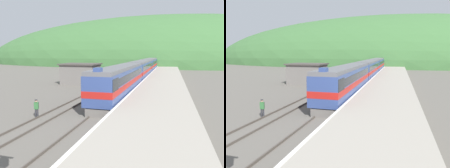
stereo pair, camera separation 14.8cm
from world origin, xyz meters
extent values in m
cube|color=#4C443D|center=(-0.72, 70.00, 0.08)|extent=(0.08, 180.00, 0.16)
cube|color=#4C443D|center=(0.72, 70.00, 0.08)|extent=(0.08, 180.00, 0.16)
cube|color=#4C443D|center=(-5.07, 70.00, 0.08)|extent=(0.08, 180.00, 0.16)
cube|color=#4C443D|center=(-3.64, 70.00, 0.08)|extent=(0.08, 180.00, 0.16)
cube|color=#9E9689|center=(4.96, 50.00, 0.55)|extent=(6.79, 140.00, 1.09)
cube|color=silver|center=(1.69, 50.00, 1.10)|extent=(0.24, 140.00, 0.01)
ellipsoid|color=#3D6B38|center=(0.00, 121.74, 0.00)|extent=(209.76, 94.39, 50.30)
cube|color=slate|center=(-10.06, 35.48, 1.78)|extent=(6.31, 4.83, 3.56)
cube|color=#47423D|center=(-10.06, 35.48, 3.68)|extent=(6.81, 5.33, 0.24)
cube|color=black|center=(0.00, 25.04, 0.42)|extent=(2.36, 18.07, 0.85)
cube|color=#334784|center=(0.00, 25.04, 2.27)|extent=(2.88, 19.22, 2.84)
cube|color=red|center=(0.00, 25.04, 2.04)|extent=(2.91, 19.24, 0.63)
cube|color=black|center=(0.00, 25.04, 2.90)|extent=(2.90, 18.07, 0.85)
cube|color=slate|center=(0.00, 25.04, 3.89)|extent=(2.70, 19.22, 0.40)
cube|color=black|center=(0.00, 16.55, 2.90)|extent=(2.92, 2.20, 1.14)
cube|color=#334784|center=(0.00, 15.87, 4.27)|extent=(0.64, 0.80, 0.36)
cube|color=slate|center=(0.00, 15.62, 0.38)|extent=(2.24, 0.40, 0.77)
cube|color=black|center=(0.00, 45.14, 0.42)|extent=(2.36, 18.04, 0.85)
cube|color=#334784|center=(0.00, 45.14, 2.27)|extent=(2.88, 19.19, 2.84)
cube|color=red|center=(0.00, 45.14, 2.04)|extent=(2.91, 19.21, 0.63)
cube|color=black|center=(0.00, 45.14, 2.90)|extent=(2.90, 18.04, 0.85)
cube|color=slate|center=(0.00, 45.14, 3.89)|extent=(2.70, 19.19, 0.40)
cube|color=black|center=(0.00, 65.23, 0.42)|extent=(2.36, 18.04, 0.85)
cube|color=#334784|center=(0.00, 65.23, 2.27)|extent=(2.88, 19.19, 2.84)
cube|color=red|center=(0.00, 65.23, 2.04)|extent=(2.91, 19.21, 0.63)
cube|color=black|center=(0.00, 65.23, 2.90)|extent=(2.90, 18.04, 0.85)
cube|color=slate|center=(0.00, 65.23, 3.89)|extent=(2.70, 19.19, 0.40)
cube|color=black|center=(0.00, 85.32, 0.42)|extent=(2.36, 18.04, 0.85)
cube|color=#334784|center=(0.00, 85.32, 2.27)|extent=(2.88, 19.19, 2.84)
cube|color=red|center=(0.00, 85.32, 2.04)|extent=(2.91, 19.21, 0.63)
cube|color=black|center=(0.00, 85.32, 2.90)|extent=(2.90, 18.04, 0.85)
cube|color=slate|center=(0.00, 85.32, 3.89)|extent=(2.70, 19.19, 0.40)
cylinder|color=#2D2D33|center=(-5.31, 14.20, 0.40)|extent=(0.14, 0.14, 0.79)
cylinder|color=#2D2D33|center=(-5.14, 14.25, 0.40)|extent=(0.14, 0.14, 0.79)
cube|color=#336B38|center=(-5.23, 14.23, 1.10)|extent=(0.41, 0.31, 0.61)
sphere|color=tan|center=(-5.23, 14.23, 1.51)|extent=(0.21, 0.21, 0.21)
cylinder|color=black|center=(-5.23, 14.23, 1.61)|extent=(0.23, 0.23, 0.06)
camera|label=1|loc=(6.18, -2.21, 5.72)|focal=35.00mm
camera|label=2|loc=(6.32, -2.17, 5.72)|focal=35.00mm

